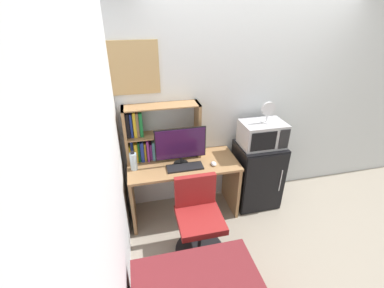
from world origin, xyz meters
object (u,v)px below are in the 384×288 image
object	(u,v)px
water_bottle	(134,161)
hutch_bookshelf	(151,135)
computer_mouse	(214,164)
desk_fan	(268,111)
mini_fridge	(257,174)
monitor	(181,145)
keyboard	(185,167)
desk_chair	(199,222)
wall_corkboard	(130,68)
microwave	(262,134)

from	to	relation	value
water_bottle	hutch_bookshelf	bearing A→B (deg)	42.40
computer_mouse	water_bottle	bearing A→B (deg)	172.52
water_bottle	desk_fan	world-z (taller)	desk_fan
computer_mouse	mini_fridge	size ratio (longest dim) A/B	0.10
monitor	keyboard	bearing A→B (deg)	-72.44
mini_fridge	computer_mouse	bearing A→B (deg)	-168.79
hutch_bookshelf	desk_chair	xyz separation A→B (m)	(0.38, -0.78, -0.68)
water_bottle	wall_corkboard	world-z (taller)	wall_corkboard
hutch_bookshelf	wall_corkboard	size ratio (longest dim) A/B	1.42
microwave	keyboard	bearing A→B (deg)	-173.19
keyboard	desk_fan	world-z (taller)	desk_fan
water_bottle	mini_fridge	bearing A→B (deg)	0.35
monitor	computer_mouse	world-z (taller)	monitor
water_bottle	microwave	world-z (taller)	microwave
desk_fan	keyboard	bearing A→B (deg)	-173.70
microwave	wall_corkboard	bearing A→B (deg)	169.09
keyboard	desk_chair	bearing A→B (deg)	-85.28
desk_chair	wall_corkboard	bearing A→B (deg)	121.06
microwave	desk_chair	bearing A→B (deg)	-147.45
monitor	keyboard	distance (m)	0.26
hutch_bookshelf	wall_corkboard	world-z (taller)	wall_corkboard
hutch_bookshelf	microwave	distance (m)	1.32
hutch_bookshelf	mini_fridge	bearing A→B (deg)	-8.32
desk_fan	wall_corkboard	xyz separation A→B (m)	(-1.48, 0.29, 0.49)
keyboard	microwave	size ratio (longest dim) A/B	0.80
hutch_bookshelf	keyboard	distance (m)	0.54
monitor	mini_fridge	world-z (taller)	monitor
water_bottle	wall_corkboard	size ratio (longest dim) A/B	0.37
microwave	desk_chair	distance (m)	1.27
keyboard	desk_fan	xyz separation A→B (m)	(1.00, 0.11, 0.54)
wall_corkboard	water_bottle	bearing A→B (deg)	-103.16
keyboard	desk_chair	world-z (taller)	desk_chair
microwave	desk_fan	bearing A→B (deg)	-11.01
computer_mouse	water_bottle	size ratio (longest dim) A/B	0.40
water_bottle	microwave	xyz separation A→B (m)	(1.52, 0.01, 0.16)
desk_chair	wall_corkboard	xyz separation A→B (m)	(-0.53, 0.87, 1.41)
monitor	desk_chair	distance (m)	0.84
keyboard	water_bottle	world-z (taller)	water_bottle
wall_corkboard	monitor	bearing A→B (deg)	-33.86
monitor	wall_corkboard	size ratio (longest dim) A/B	0.95
monitor	computer_mouse	bearing A→B (deg)	-15.69
computer_mouse	desk_chair	bearing A→B (deg)	-122.32
monitor	water_bottle	bearing A→B (deg)	178.35
hutch_bookshelf	computer_mouse	xyz separation A→B (m)	(0.67, -0.32, -0.29)
desk_fan	water_bottle	bearing A→B (deg)	-179.75
water_bottle	microwave	distance (m)	1.53
keyboard	wall_corkboard	bearing A→B (deg)	140.87
wall_corkboard	computer_mouse	bearing A→B (deg)	-26.53
hutch_bookshelf	microwave	bearing A→B (deg)	-8.19
computer_mouse	microwave	world-z (taller)	microwave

